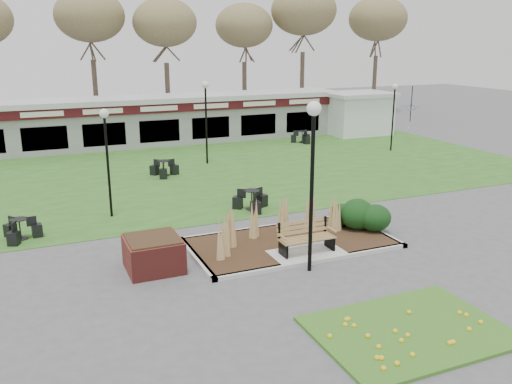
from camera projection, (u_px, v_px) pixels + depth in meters
name	position (u px, v px, depth m)	size (l,w,h in m)	color
ground	(309.00, 258.00, 16.02)	(100.00, 100.00, 0.00)	#515154
lawn	(192.00, 171.00, 26.63)	(34.00, 16.00, 0.02)	#2E5B1C
flower_bed	(409.00, 329.00, 11.93)	(4.20, 3.00, 0.16)	#2F7220
planting_bed	(324.00, 227.00, 17.60)	(6.75, 3.40, 1.27)	#372316
park_bench	(306.00, 237.00, 16.08)	(1.70, 0.66, 0.93)	#A08048
brick_planter	(153.00, 253.00, 15.10)	(1.50, 1.50, 0.95)	maroon
food_pavilion	(154.00, 120.00, 33.28)	(24.60, 3.40, 2.90)	gray
service_hut	(357.00, 113.00, 36.67)	(4.40, 3.40, 2.83)	white
tree_backdrop	(123.00, 9.00, 38.52)	(47.24, 5.24, 10.36)	#47382B
lamp_post_near_left	(313.00, 150.00, 14.22)	(0.39, 0.39, 4.71)	black
lamp_post_mid_left	(106.00, 139.00, 18.97)	(0.33, 0.33, 3.93)	black
lamp_post_mid_right	(206.00, 104.00, 27.33)	(0.35, 0.35, 4.23)	black
lamp_post_far_right	(394.00, 102.00, 30.70)	(0.32, 0.32, 3.85)	black
bistro_set_a	(20.00, 232.00, 17.41)	(1.19, 1.29, 0.69)	black
bistro_set_b	(164.00, 171.00, 25.51)	(1.33, 1.36, 0.74)	black
bistro_set_c	(252.00, 203.00, 20.47)	(1.41, 1.31, 0.76)	black
bistro_set_d	(302.00, 139.00, 33.82)	(1.38, 1.23, 0.73)	black
patio_umbrella	(410.00, 118.00, 33.97)	(1.95, 1.98, 2.36)	black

